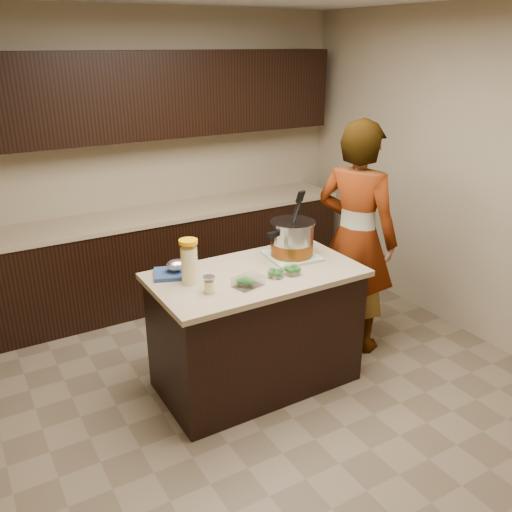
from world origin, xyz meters
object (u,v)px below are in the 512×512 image
at_px(island, 256,329).
at_px(stock_pot, 292,241).
at_px(lemonade_pitcher, 189,263).
at_px(person, 356,238).

xyz_separation_m(island, stock_pot, (0.37, 0.11, 0.58)).
xyz_separation_m(stock_pot, lemonade_pitcher, (-0.84, -0.04, 0.01)).
relative_size(island, lemonade_pitcher, 4.87).
height_order(island, person, person).
bearing_deg(lemonade_pitcher, island, -8.04).
bearing_deg(lemonade_pitcher, stock_pot, 2.84).
distance_m(island, lemonade_pitcher, 0.75).
height_order(stock_pot, lemonade_pitcher, stock_pot).
relative_size(stock_pot, person, 0.25).
bearing_deg(person, stock_pot, 66.31).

